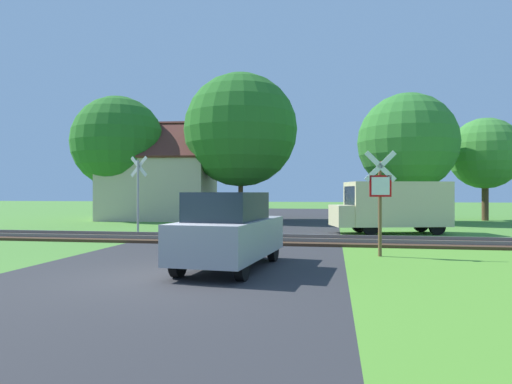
# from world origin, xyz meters

# --- Properties ---
(ground_plane) EXTENTS (160.00, 160.00, 0.00)m
(ground_plane) POSITION_xyz_m (0.00, 0.00, 0.00)
(ground_plane) COLOR #4C8433
(road_asphalt) EXTENTS (7.47, 80.00, 0.01)m
(road_asphalt) POSITION_xyz_m (0.00, 2.00, 0.00)
(road_asphalt) COLOR #2D2D30
(road_asphalt) RESTS_ON ground
(rail_track) EXTENTS (60.00, 2.60, 0.22)m
(rail_track) POSITION_xyz_m (0.00, 7.50, 0.06)
(rail_track) COLOR #422D1E
(rail_track) RESTS_ON ground
(stop_sign_near) EXTENTS (0.87, 0.18, 2.94)m
(stop_sign_near) POSITION_xyz_m (4.73, 4.21, 1.72)
(stop_sign_near) COLOR brown
(stop_sign_near) RESTS_ON ground
(crossing_sign_far) EXTENTS (0.85, 0.27, 3.31)m
(crossing_sign_far) POSITION_xyz_m (-4.63, 9.16, 1.91)
(crossing_sign_far) COLOR #9E9EA5
(crossing_sign_far) RESTS_ON ground
(house) EXTENTS (7.59, 6.69, 6.56)m
(house) POSITION_xyz_m (-8.05, 20.26, 2.22)
(house) COLOR #C6B293
(house) RESTS_ON ground
(tree_left) EXTENTS (5.97, 5.97, 8.07)m
(tree_left) POSITION_xyz_m (-10.47, 19.01, 5.08)
(tree_left) COLOR #513823
(tree_left) RESTS_ON ground
(tree_far) EXTENTS (4.51, 4.51, 6.54)m
(tree_far) POSITION_xyz_m (12.97, 22.25, 4.27)
(tree_far) COLOR #513823
(tree_far) RESTS_ON ground
(tree_right) EXTENTS (5.87, 5.87, 7.70)m
(tree_right) POSITION_xyz_m (7.80, 19.45, 4.76)
(tree_right) COLOR #513823
(tree_right) RESTS_ON ground
(tree_center) EXTENTS (7.18, 7.18, 9.35)m
(tree_center) POSITION_xyz_m (-2.37, 19.50, 5.75)
(tree_center) COLOR #513823
(tree_center) RESTS_ON ground
(mail_truck) EXTENTS (5.20, 2.99, 2.24)m
(mail_truck) POSITION_xyz_m (5.99, 11.64, 1.24)
(mail_truck) COLOR beige
(mail_truck) RESTS_ON ground
(parked_car) EXTENTS (2.03, 4.14, 1.78)m
(parked_car) POSITION_xyz_m (1.08, 1.51, 0.89)
(parked_car) COLOR #99999E
(parked_car) RESTS_ON ground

